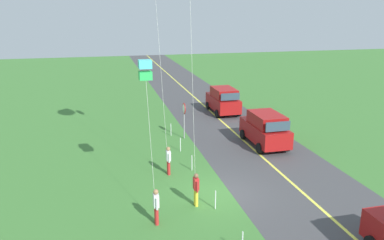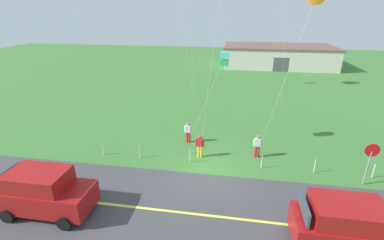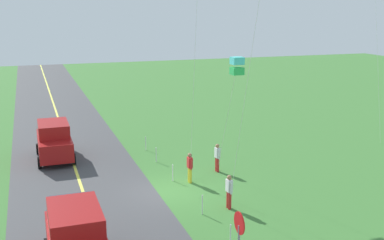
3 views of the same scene
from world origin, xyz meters
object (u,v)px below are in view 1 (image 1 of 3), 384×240
kite_red_low (145,70)px  person_child_watcher (196,188)px  stop_sign (184,114)px  car_parked_east_near (223,100)px  person_adult_near (156,205)px  person_adult_companion (168,160)px  car_suv_foreground (265,129)px

kite_red_low → person_child_watcher: bearing=-122.5°
stop_sign → kite_red_low: 9.98m
car_parked_east_near → stop_sign: bearing=140.8°
car_parked_east_near → kite_red_low: bearing=149.3°
person_adult_near → person_child_watcher: 2.31m
person_adult_companion → person_adult_near: bearing=-17.9°
person_adult_near → person_child_watcher: (1.13, -2.01, 0.00)m
person_child_watcher → person_adult_companion: bearing=-24.0°
car_parked_east_near → person_child_watcher: (-15.43, 6.41, -0.29)m
car_suv_foreground → person_adult_companion: bearing=113.6°
stop_sign → person_child_watcher: stop_sign is taller
person_child_watcher → kite_red_low: (1.27, 2.00, 5.33)m
car_parked_east_near → kite_red_low: 17.22m
person_adult_near → kite_red_low: (2.40, -0.02, 5.33)m
kite_red_low → car_parked_east_near: bearing=-30.7°
stop_sign → person_adult_companion: stop_sign is taller
car_parked_east_near → person_child_watcher: car_parked_east_near is taller
person_adult_near → kite_red_low: 5.85m
person_adult_near → person_child_watcher: same height
car_parked_east_near → person_adult_companion: car_parked_east_near is taller
car_suv_foreground → stop_sign: bearing=61.7°
car_parked_east_near → person_adult_near: (-16.56, 8.42, -0.29)m
person_child_watcher → car_parked_east_near: bearing=-55.6°
person_adult_near → kite_red_low: size_ratio=0.24×
kite_red_low → person_adult_companion: bearing=-29.4°
stop_sign → car_parked_east_near: bearing=-39.2°
car_parked_east_near → stop_sign: size_ratio=1.72×
car_suv_foreground → kite_red_low: size_ratio=0.66×
person_child_watcher → kite_red_low: bearing=24.5°
car_parked_east_near → person_adult_companion: (-11.68, 7.01, -0.29)m
car_parked_east_near → person_child_watcher: bearing=157.4°
person_adult_near → car_suv_foreground: bearing=-151.6°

